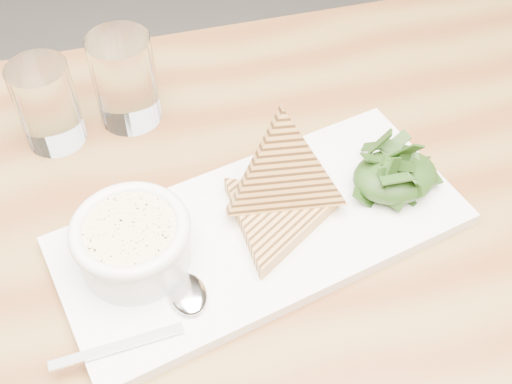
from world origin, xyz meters
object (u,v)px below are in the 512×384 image
object	(u,v)px
table_top	(171,295)
platter	(262,231)
glass_near	(47,105)
soup_bowl	(134,247)
glass_far	(125,80)

from	to	relation	value
table_top	platter	distance (m)	0.12
platter	glass_near	world-z (taller)	glass_near
table_top	platter	size ratio (longest dim) A/B	2.93
soup_bowl	table_top	bearing A→B (deg)	-48.91
soup_bowl	glass_far	size ratio (longest dim) A/B	0.95
platter	glass_near	distance (m)	0.30
table_top	soup_bowl	world-z (taller)	soup_bowl
glass_near	glass_far	xyz separation A→B (m)	(0.10, 0.01, 0.00)
platter	soup_bowl	distance (m)	0.14
soup_bowl	platter	bearing A→B (deg)	0.53
table_top	glass_near	size ratio (longest dim) A/B	11.67
soup_bowl	glass_far	distance (m)	0.24
soup_bowl	glass_near	size ratio (longest dim) A/B	1.02
table_top	soup_bowl	bearing A→B (deg)	131.09
platter	glass_far	xyz separation A→B (m)	(-0.10, 0.23, 0.05)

